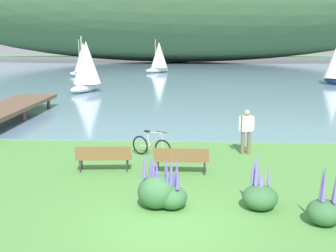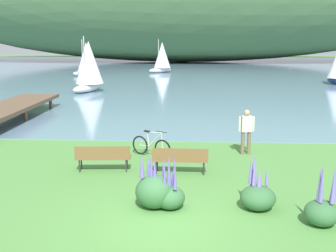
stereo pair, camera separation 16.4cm
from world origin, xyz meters
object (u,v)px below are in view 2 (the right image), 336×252
object	(u,v)px
bicycle_leaning_near_bench	(151,146)
person_at_shoreline	(246,129)
sailboat_toward_hillside	(86,59)
sailboat_mid_bay	(162,57)
park_bench_further_along	(180,158)
park_bench_near_camera	(103,156)
sailboat_far_off	(89,66)

from	to	relation	value
bicycle_leaning_near_bench	person_at_shoreline	world-z (taller)	person_at_shoreline
sailboat_toward_hillside	bicycle_leaning_near_bench	bearing A→B (deg)	-71.99
bicycle_leaning_near_bench	sailboat_mid_bay	world-z (taller)	sailboat_mid_bay
bicycle_leaning_near_bench	park_bench_further_along	bearing A→B (deg)	-59.94
park_bench_near_camera	bicycle_leaning_near_bench	size ratio (longest dim) A/B	1.20
park_bench_near_camera	park_bench_further_along	world-z (taller)	same
sailboat_toward_hillside	park_bench_further_along	bearing A→B (deg)	-71.23
park_bench_further_along	person_at_shoreline	size ratio (longest dim) A/B	1.06
sailboat_mid_bay	sailboat_toward_hillside	size ratio (longest dim) A/B	1.00
park_bench_further_along	bicycle_leaning_near_bench	xyz separation A→B (m)	(-1.12, 1.93, -0.12)
bicycle_leaning_near_bench	sailboat_toward_hillside	bearing A→B (deg)	108.01
park_bench_further_along	person_at_shoreline	distance (m)	3.46
park_bench_further_along	bicycle_leaning_near_bench	world-z (taller)	bicycle_leaning_near_bench
bicycle_leaning_near_bench	sailboat_toward_hillside	distance (m)	33.11
park_bench_near_camera	bicycle_leaning_near_bench	bearing A→B (deg)	52.01
park_bench_near_camera	bicycle_leaning_near_bench	distance (m)	2.31
sailboat_toward_hillside	sailboat_far_off	world-z (taller)	sailboat_far_off
person_at_shoreline	sailboat_toward_hillside	size ratio (longest dim) A/B	0.41
park_bench_near_camera	person_at_shoreline	world-z (taller)	person_at_shoreline
bicycle_leaning_near_bench	person_at_shoreline	size ratio (longest dim) A/B	0.89
park_bench_near_camera	sailboat_mid_bay	distance (m)	39.84
park_bench_further_along	sailboat_far_off	bearing A→B (deg)	111.08
bicycle_leaning_near_bench	person_at_shoreline	bearing A→B (deg)	8.14
person_at_shoreline	sailboat_mid_bay	size ratio (longest dim) A/B	0.41
park_bench_near_camera	person_at_shoreline	bearing A→B (deg)	25.13
sailboat_mid_bay	sailboat_far_off	world-z (taller)	sailboat_far_off
bicycle_leaning_near_bench	sailboat_toward_hillside	size ratio (longest dim) A/B	0.37
park_bench_near_camera	sailboat_far_off	distance (m)	21.17
park_bench_near_camera	sailboat_toward_hillside	bearing A→B (deg)	104.82
bicycle_leaning_near_bench	sailboat_far_off	xyz separation A→B (m)	(-6.80, 18.59, 1.73)
park_bench_near_camera	sailboat_far_off	size ratio (longest dim) A/B	0.41
park_bench_near_camera	person_at_shoreline	size ratio (longest dim) A/B	1.07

